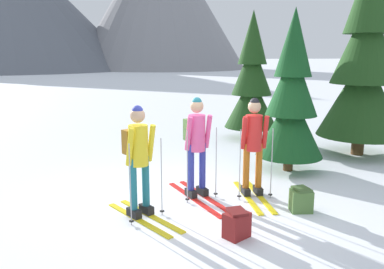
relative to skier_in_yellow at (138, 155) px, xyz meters
name	(u,v)px	position (x,y,z in m)	size (l,w,h in m)	color
ground_plane	(190,201)	(0.88, 0.36, -0.94)	(400.00, 400.00, 0.00)	white
skier_in_yellow	(138,155)	(0.00, 0.00, 0.00)	(0.94, 1.54, 1.67)	yellow
skier_in_pink	(196,142)	(1.05, 0.55, 0.01)	(0.67, 1.79, 1.69)	red
skier_in_red	(253,141)	(1.98, 0.35, 0.01)	(0.60, 1.58, 1.68)	yellow
pine_tree_near	(365,62)	(5.62, 2.20, 1.26)	(1.99, 1.99, 4.80)	#51381E
pine_tree_mid	(252,82)	(3.86, 4.54, 0.69)	(1.48, 1.48, 3.56)	#51381E
pine_tree_far	(291,99)	(3.32, 1.47, 0.56)	(1.36, 1.36, 3.28)	#51381E
backpack_on_snow_front	(237,224)	(1.12, -1.05, -0.75)	(0.39, 0.35, 0.38)	maroon
backpack_on_snow_beside	(301,200)	(2.40, -0.52, -0.75)	(0.37, 0.31, 0.38)	#4C7238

